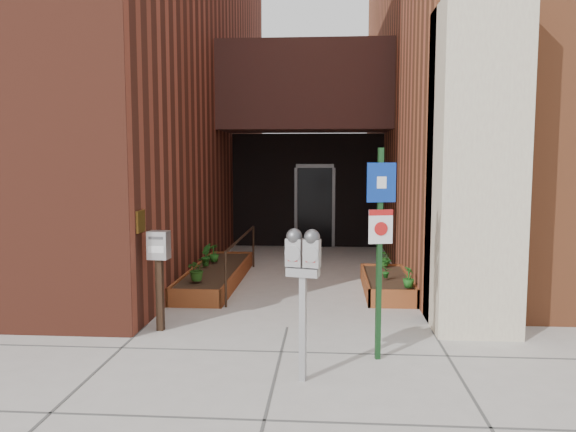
# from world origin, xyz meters

# --- Properties ---
(ground) EXTENTS (80.00, 80.00, 0.00)m
(ground) POSITION_xyz_m (0.00, 0.00, 0.00)
(ground) COLOR #9E9991
(ground) RESTS_ON ground
(architecture) EXTENTS (20.00, 14.60, 10.00)m
(architecture) POSITION_xyz_m (-0.18, 6.89, 4.98)
(architecture) COLOR maroon
(architecture) RESTS_ON ground
(planter_left) EXTENTS (0.90, 3.60, 0.30)m
(planter_left) POSITION_xyz_m (-1.55, 2.70, 0.13)
(planter_left) COLOR brown
(planter_left) RESTS_ON ground
(planter_right) EXTENTS (0.80, 2.20, 0.30)m
(planter_right) POSITION_xyz_m (1.60, 2.20, 0.13)
(planter_right) COLOR brown
(planter_right) RESTS_ON ground
(handrail) EXTENTS (0.04, 3.34, 0.90)m
(handrail) POSITION_xyz_m (-1.05, 2.65, 0.75)
(handrail) COLOR black
(handrail) RESTS_ON ground
(parking_meter) EXTENTS (0.38, 0.21, 1.63)m
(parking_meter) POSITION_xyz_m (0.30, -1.86, 1.26)
(parking_meter) COLOR #A5A5A7
(parking_meter) RESTS_ON ground
(sign_post) EXTENTS (0.33, 0.12, 2.48)m
(sign_post) POSITION_xyz_m (1.16, -1.16, 1.52)
(sign_post) COLOR #153A19
(sign_post) RESTS_ON ground
(payment_dropbox) EXTENTS (0.29, 0.23, 1.38)m
(payment_dropbox) POSITION_xyz_m (-1.73, -0.25, 0.99)
(payment_dropbox) COLOR black
(payment_dropbox) RESTS_ON ground
(shrub_left_a) EXTENTS (0.50, 0.50, 0.39)m
(shrub_left_a) POSITION_xyz_m (-1.64, 1.55, 0.50)
(shrub_left_a) COLOR #245117
(shrub_left_a) RESTS_ON planter_left
(shrub_left_b) EXTENTS (0.28, 0.28, 0.37)m
(shrub_left_b) POSITION_xyz_m (-1.78, 2.84, 0.49)
(shrub_left_b) COLOR #1D5618
(shrub_left_b) RESTS_ON planter_left
(shrub_left_c) EXTENTS (0.27, 0.27, 0.35)m
(shrub_left_c) POSITION_xyz_m (-1.71, 3.29, 0.47)
(shrub_left_c) COLOR #21611B
(shrub_left_c) RESTS_ON planter_left
(shrub_left_d) EXTENTS (0.26, 0.26, 0.35)m
(shrub_left_d) POSITION_xyz_m (-1.85, 3.35, 0.48)
(shrub_left_d) COLOR #1F5E1A
(shrub_left_d) RESTS_ON planter_left
(shrub_right_a) EXTENTS (0.24, 0.24, 0.33)m
(shrub_right_a) POSITION_xyz_m (1.85, 1.30, 0.47)
(shrub_right_a) COLOR #1B5919
(shrub_right_a) RESTS_ON planter_right
(shrub_right_b) EXTENTS (0.20, 0.20, 0.36)m
(shrub_right_b) POSITION_xyz_m (1.57, 1.99, 0.48)
(shrub_right_b) COLOR #195719
(shrub_right_b) RESTS_ON planter_right
(shrub_right_c) EXTENTS (0.40, 0.40, 0.32)m
(shrub_right_c) POSITION_xyz_m (1.65, 3.10, 0.46)
(shrub_right_c) COLOR #225E1B
(shrub_right_c) RESTS_ON planter_right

